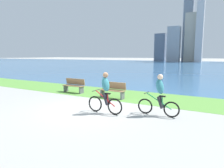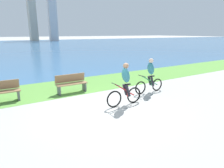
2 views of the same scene
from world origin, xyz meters
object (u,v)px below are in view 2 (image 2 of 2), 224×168
object	(u,v)px
cyclist_lead	(125,85)
bench_far_along_path	(1,92)
cyclist_trailing	(150,76)
bench_near_path	(71,83)

from	to	relation	value
cyclist_lead	bench_far_along_path	world-z (taller)	cyclist_lead
cyclist_lead	cyclist_trailing	xyz separation A→B (m)	(2.03, 0.78, -0.01)
cyclist_trailing	bench_far_along_path	distance (m)	6.68
cyclist_trailing	bench_near_path	distance (m)	3.86
bench_near_path	bench_far_along_path	bearing A→B (deg)	175.83
bench_near_path	bench_far_along_path	size ratio (longest dim) A/B	1.00
bench_far_along_path	cyclist_lead	bearing A→B (deg)	-35.28
cyclist_lead	cyclist_trailing	distance (m)	2.18
cyclist_lead	cyclist_trailing	world-z (taller)	cyclist_lead
cyclist_trailing	bench_far_along_path	world-z (taller)	cyclist_trailing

